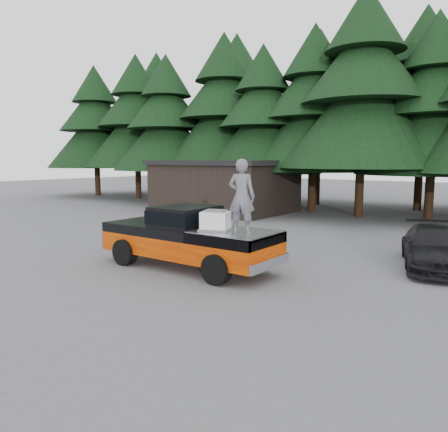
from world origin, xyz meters
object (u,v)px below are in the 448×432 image
Objects in this scene: pickup_truck at (188,247)px; man_on_bed at (242,196)px; utility_building at (224,186)px; air_compressor at (215,221)px; parked_car at (435,247)px.

pickup_truck is 2.73m from man_on_bed.
utility_building is at bearing -67.41° from man_on_bed.
air_compressor is 0.17× the size of parked_car.
pickup_truck reaches higher than parked_car.
parked_car is at bearing 24.04° from air_compressor.
utility_building reaches higher than pickup_truck.
pickup_truck is at bearing 148.80° from air_compressor.
parked_car is at bearing -145.91° from man_on_bed.
man_on_bed is 6.46m from parked_car.
man_on_bed is at bearing -17.59° from air_compressor.
air_compressor is 0.09× the size of utility_building.
parked_car is (6.17, 4.55, -0.02)m from pickup_truck.
man_on_bed is at bearing -147.31° from parked_car.
utility_building is (-8.02, 12.71, 1.00)m from pickup_truck.
utility_building is (-9.28, 12.96, 0.07)m from air_compressor.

